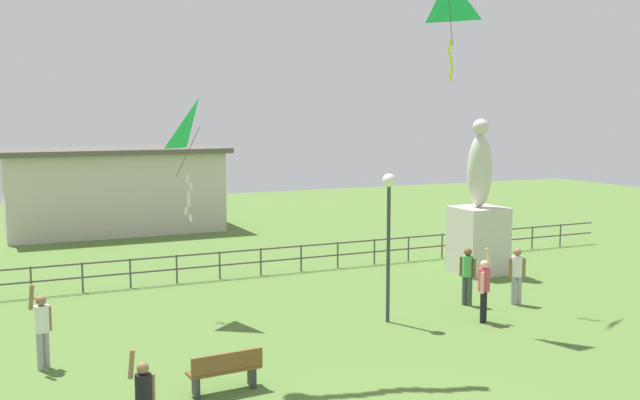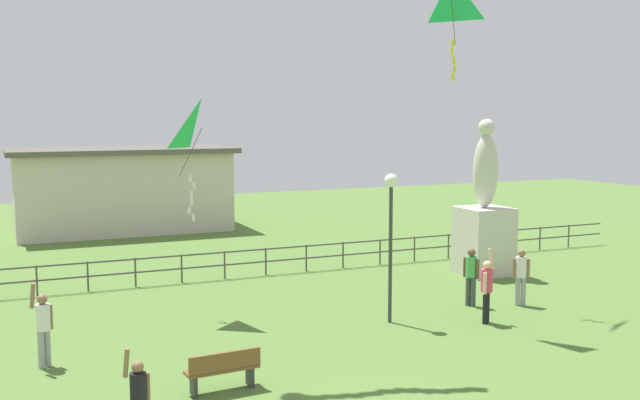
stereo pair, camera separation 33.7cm
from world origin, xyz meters
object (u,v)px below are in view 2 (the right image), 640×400
at_px(park_bench, 223,369).
at_px(person_2, 471,273).
at_px(person_1, 43,324).
at_px(statue_monument, 484,224).
at_px(kite_2, 201,132).
at_px(person_0, 487,287).
at_px(person_4, 138,397).
at_px(person_3, 521,273).
at_px(lamppost, 391,213).
at_px(kite_5, 451,1).

bearing_deg(park_bench, person_2, 23.08).
bearing_deg(person_1, statue_monument, 15.65).
bearing_deg(kite_2, person_0, -29.30).
relative_size(statue_monument, person_4, 3.07).
xyz_separation_m(person_3, person_4, (-11.85, -4.95, -0.08)).
distance_m(lamppost, park_bench, 6.78).
xyz_separation_m(lamppost, person_1, (-8.71, -0.07, -1.98)).
height_order(person_0, person_4, person_0).
distance_m(lamppost, person_1, 8.93).
xyz_separation_m(statue_monument, person_3, (-1.61, -4.02, -0.82)).
relative_size(person_0, person_2, 1.17).
distance_m(statue_monument, person_2, 4.66).
distance_m(person_2, person_4, 11.83).
height_order(person_4, kite_2, kite_2).
bearing_deg(person_4, kite_2, 67.54).
relative_size(park_bench, person_4, 0.87).
bearing_deg(kite_5, statue_monument, 45.32).
bearing_deg(person_0, person_2, 68.14).
xyz_separation_m(person_2, kite_5, (-1.65, -1.18, 7.43)).
distance_m(kite_2, kite_5, 7.38).
relative_size(person_2, kite_2, 0.52).
xyz_separation_m(person_0, person_1, (-11.02, 1.04, -0.03)).
bearing_deg(park_bench, person_1, 136.78).
distance_m(person_3, kite_2, 9.99).
relative_size(park_bench, person_3, 0.92).
height_order(person_1, person_4, person_1).
bearing_deg(kite_2, lamppost, -31.20).
distance_m(lamppost, person_0, 3.22).
xyz_separation_m(statue_monument, person_2, (-2.98, -3.50, -0.80)).
distance_m(park_bench, kite_2, 7.43).
relative_size(statue_monument, park_bench, 3.54).
xyz_separation_m(statue_monument, lamppost, (-5.96, -4.04, 1.17)).
xyz_separation_m(person_0, person_2, (0.66, 1.65, -0.02)).
bearing_deg(person_2, kite_5, -144.29).
bearing_deg(statue_monument, person_1, -164.35).
relative_size(park_bench, person_0, 0.77).
bearing_deg(kite_2, person_4, -112.46).
distance_m(person_0, person_1, 11.07).
bearing_deg(person_4, person_0, 21.29).
distance_m(statue_monument, person_0, 6.35).
xyz_separation_m(statue_monument, park_bench, (-11.47, -7.11, -1.31)).
height_order(statue_monument, kite_2, kite_2).
xyz_separation_m(statue_monument, person_0, (-3.64, -5.15, -0.78)).
relative_size(statue_monument, lamppost, 1.35).
bearing_deg(kite_5, person_0, -25.37).
relative_size(lamppost, person_3, 2.40).
bearing_deg(person_4, person_2, 27.59).
distance_m(park_bench, person_0, 8.09).
relative_size(lamppost, kite_2, 1.22).
height_order(person_3, kite_5, kite_5).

